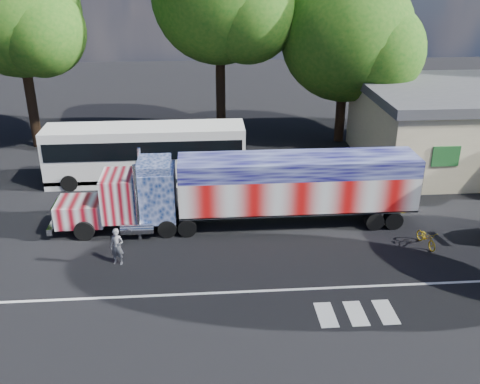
{
  "coord_description": "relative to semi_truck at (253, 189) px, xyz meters",
  "views": [
    {
      "loc": [
        -1.87,
        -21.65,
        12.97
      ],
      "look_at": [
        0.0,
        3.0,
        1.9
      ],
      "focal_mm": 40.0,
      "sensor_mm": 36.0,
      "label": 1
    }
  ],
  "objects": [
    {
      "name": "tree_ne_a",
      "position": [
        7.99,
        13.12,
        5.68
      ],
      "size": [
        9.79,
        9.32,
        12.43
      ],
      "color": "black",
      "rests_on": "ground"
    },
    {
      "name": "semi_truck",
      "position": [
        0.0,
        0.0,
        0.0
      ],
      "size": [
        18.58,
        2.94,
        3.96
      ],
      "color": "black",
      "rests_on": "ground"
    },
    {
      "name": "lane_markings",
      "position": [
        1.05,
        -6.84,
        -2.03
      ],
      "size": [
        30.0,
        2.67,
        0.01
      ],
      "color": "silver",
      "rests_on": "ground"
    },
    {
      "name": "bicycle",
      "position": [
        8.16,
        -2.87,
        -1.61
      ],
      "size": [
        0.82,
        1.7,
        0.85
      ],
      "primitive_type": "imported",
      "rotation": [
        0.0,
        0.0,
        0.16
      ],
      "color": "gold",
      "rests_on": "ground"
    },
    {
      "name": "ground",
      "position": [
        -0.66,
        -3.07,
        -2.04
      ],
      "size": [
        100.0,
        100.0,
        0.0
      ],
      "primitive_type": "plane",
      "color": "black"
    },
    {
      "name": "woman",
      "position": [
        -6.48,
        -3.39,
        -1.16
      ],
      "size": [
        0.73,
        0.58,
        1.75
      ],
      "primitive_type": "imported",
      "rotation": [
        0.0,
        0.0,
        -0.28
      ],
      "color": "slate",
      "rests_on": "ground"
    },
    {
      "name": "tree_nw_a",
      "position": [
        -14.38,
        13.57,
        7.23
      ],
      "size": [
        8.88,
        8.46,
        13.56
      ],
      "color": "black",
      "rests_on": "ground"
    },
    {
      "name": "coach_bus",
      "position": [
        -5.93,
        6.37,
        -0.23
      ],
      "size": [
        12.03,
        2.8,
        3.5
      ],
      "color": "white",
      "rests_on": "ground"
    }
  ]
}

